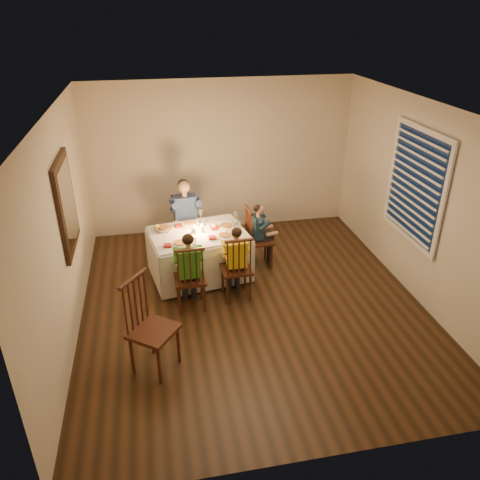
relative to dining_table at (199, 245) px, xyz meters
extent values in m
plane|color=black|center=(0.61, -0.85, -0.51)|extent=(5.00, 5.00, 0.00)
cube|color=beige|center=(-1.64, -0.85, 0.79)|extent=(0.02, 5.00, 2.60)
cube|color=beige|center=(2.86, -0.85, 0.79)|extent=(0.02, 5.00, 2.60)
cube|color=beige|center=(0.61, 1.65, 0.79)|extent=(4.50, 0.02, 2.60)
plane|color=white|center=(0.61, -0.85, 2.09)|extent=(5.00, 5.00, 0.00)
cube|color=silver|center=(0.00, 0.00, 0.18)|extent=(1.47, 1.16, 0.04)
cube|color=silver|center=(-0.08, 0.48, -0.15)|extent=(1.35, 0.25, 0.65)
cube|color=silver|center=(0.08, -0.48, -0.15)|extent=(1.35, 0.25, 0.65)
cube|color=silver|center=(0.67, 0.11, -0.15)|extent=(0.19, 0.98, 0.65)
cube|color=silver|center=(-0.67, -0.11, -0.15)|extent=(0.19, 0.98, 0.65)
cylinder|color=white|center=(-0.07, 0.29, 0.21)|extent=(0.30, 0.30, 0.02)
cylinder|color=white|center=(-0.27, -0.32, 0.21)|extent=(0.30, 0.30, 0.02)
cylinder|color=white|center=(0.35, -0.19, 0.21)|extent=(0.30, 0.30, 0.02)
cylinder|color=white|center=(0.43, 0.11, 0.21)|extent=(0.30, 0.30, 0.02)
cylinder|color=white|center=(-0.05, -0.01, 0.25)|extent=(0.06, 0.06, 0.10)
cylinder|color=white|center=(0.06, 0.01, 0.25)|extent=(0.06, 0.06, 0.10)
sphere|color=yellow|center=(-0.57, 0.19, 0.25)|extent=(0.09, 0.09, 0.09)
sphere|color=orange|center=(0.25, 0.09, 0.24)|extent=(0.08, 0.08, 0.08)
imported|color=white|center=(-0.46, 0.15, 0.23)|extent=(0.25, 0.25, 0.06)
cube|color=black|center=(-1.61, -0.55, 0.99)|extent=(0.05, 0.95, 1.15)
cube|color=white|center=(-1.58, -0.55, 0.99)|extent=(0.01, 0.78, 0.98)
cube|color=black|center=(2.84, -0.75, 0.99)|extent=(0.01, 1.20, 1.40)
cube|color=white|center=(2.82, -0.75, 0.99)|extent=(0.03, 1.34, 1.54)
camera|label=1|loc=(-0.56, -6.02, 3.14)|focal=35.00mm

